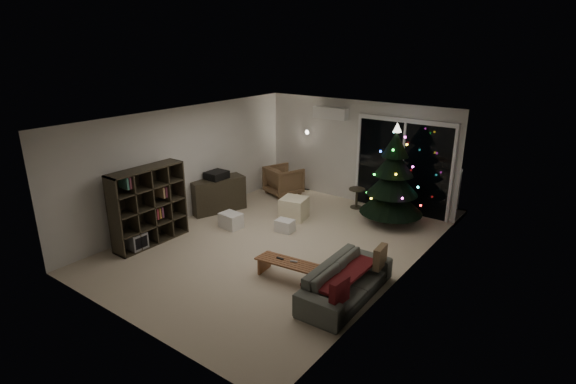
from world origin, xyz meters
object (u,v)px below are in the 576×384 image
at_px(bookshelf, 143,204).
at_px(armchair, 284,181).
at_px(media_cabinet, 218,195).
at_px(christmas_tree, 393,175).
at_px(sofa, 346,281).
at_px(coffee_table, 287,270).

distance_m(bookshelf, armchair, 3.97).
distance_m(media_cabinet, christmas_tree, 4.04).
relative_size(sofa, coffee_table, 1.81).
bearing_deg(christmas_tree, armchair, 177.47).
bearing_deg(sofa, media_cabinet, 69.06).
xyz_separation_m(sofa, christmas_tree, (-0.72, 3.24, 0.83)).
relative_size(sofa, christmas_tree, 0.86).
distance_m(bookshelf, christmas_tree, 5.22).
distance_m(media_cabinet, armchair, 1.95).
relative_size(armchair, sofa, 0.43).
height_order(media_cabinet, armchair, media_cabinet).
bearing_deg(coffee_table, media_cabinet, 147.03).
bearing_deg(sofa, armchair, 46.48).
height_order(bookshelf, coffee_table, bookshelf).
bearing_deg(armchair, sofa, 157.52).
distance_m(bookshelf, sofa, 4.36).
bearing_deg(media_cabinet, armchair, 93.83).
xyz_separation_m(media_cabinet, armchair, (0.53, 1.87, -0.02)).
bearing_deg(bookshelf, sofa, 31.20).
xyz_separation_m(media_cabinet, coffee_table, (3.23, -1.61, -0.23)).
height_order(media_cabinet, coffee_table, media_cabinet).
relative_size(bookshelf, coffee_table, 1.46).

